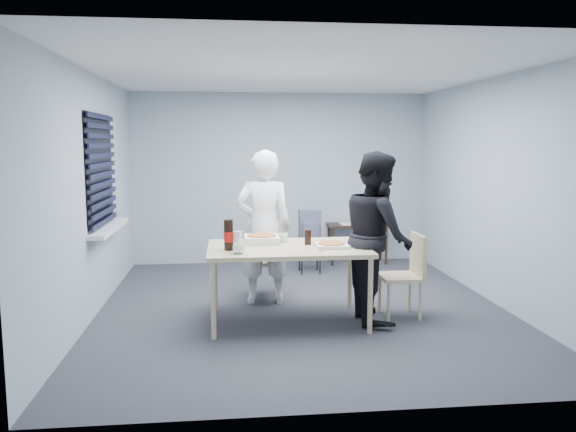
{
  "coord_description": "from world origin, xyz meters",
  "views": [
    {
      "loc": [
        -0.82,
        -6.1,
        1.85
      ],
      "look_at": [
        -0.14,
        0.1,
        1.03
      ],
      "focal_mm": 35.0,
      "sensor_mm": 36.0,
      "label": 1
    }
  ],
  "objects": [
    {
      "name": "pizza_box_a",
      "position": [
        -0.46,
        -0.24,
        0.84
      ],
      "size": [
        0.36,
        0.36,
        0.09
      ],
      "rotation": [
        0.0,
        0.0,
        -0.24
      ],
      "color": "white",
      "rests_on": "dining_table"
    },
    {
      "name": "mug_a",
      "position": [
        -0.71,
        -0.79,
        0.84
      ],
      "size": [
        0.17,
        0.17,
        0.1
      ],
      "primitive_type": "imported",
      "rotation": [
        0.0,
        0.0,
        0.52
      ],
      "color": "white",
      "rests_on": "dining_table"
    },
    {
      "name": "person_black",
      "position": [
        0.73,
        -0.49,
        0.89
      ],
      "size": [
        0.47,
        0.86,
        1.77
      ],
      "primitive_type": "imported",
      "rotation": [
        0.0,
        0.0,
        1.57
      ],
      "color": "black",
      "rests_on": "ground"
    },
    {
      "name": "black_box",
      "position": [
        1.39,
        2.32,
        0.64
      ],
      "size": [
        0.14,
        0.11,
        0.05
      ],
      "primitive_type": "cube",
      "rotation": [
        0.0,
        0.0,
        -0.2
      ],
      "color": "black",
      "rests_on": "side_table"
    },
    {
      "name": "soda_bottle",
      "position": [
        -0.81,
        -0.59,
        0.94
      ],
      "size": [
        0.1,
        0.1,
        0.3
      ],
      "rotation": [
        0.0,
        0.0,
        0.02
      ],
      "color": "black",
      "rests_on": "dining_table"
    },
    {
      "name": "papers",
      "position": [
        1.02,
        2.27,
        0.61
      ],
      "size": [
        0.34,
        0.38,
        0.01
      ],
      "primitive_type": "cube",
      "rotation": [
        0.0,
        0.0,
        0.42
      ],
      "color": "white",
      "rests_on": "side_table"
    },
    {
      "name": "stool",
      "position": [
        0.34,
        1.7,
        0.36
      ],
      "size": [
        0.34,
        0.34,
        0.47
      ],
      "color": "black",
      "rests_on": "ground"
    },
    {
      "name": "rubber_band",
      "position": [
        0.1,
        -0.76,
        0.8
      ],
      "size": [
        0.05,
        0.05,
        0.0
      ],
      "primitive_type": "torus",
      "rotation": [
        0.0,
        0.0,
        -0.04
      ],
      "color": "red",
      "rests_on": "dining_table"
    },
    {
      "name": "side_table",
      "position": [
        1.17,
        2.28,
        0.53
      ],
      "size": [
        0.91,
        0.41,
        0.61
      ],
      "color": "#331F18",
      "rests_on": "ground"
    },
    {
      "name": "person_white",
      "position": [
        -0.41,
        0.26,
        0.89
      ],
      "size": [
        0.65,
        0.42,
        1.77
      ],
      "primitive_type": "imported",
      "rotation": [
        0.0,
        0.0,
        3.14
      ],
      "color": "white",
      "rests_on": "ground"
    },
    {
      "name": "pizza_box_b",
      "position": [
        0.23,
        -0.55,
        0.82
      ],
      "size": [
        0.33,
        0.33,
        0.05
      ],
      "rotation": [
        0.0,
        0.0,
        0.21
      ],
      "color": "white",
      "rests_on": "dining_table"
    },
    {
      "name": "backpack",
      "position": [
        0.34,
        1.69,
        0.68
      ],
      "size": [
        0.31,
        0.22,
        0.43
      ],
      "rotation": [
        0.0,
        0.0,
        -0.09
      ],
      "color": "slate",
      "rests_on": "stool"
    },
    {
      "name": "cola_glass",
      "position": [
        0.01,
        -0.38,
        0.87
      ],
      "size": [
        0.08,
        0.08,
        0.16
      ],
      "primitive_type": "cylinder",
      "rotation": [
        0.0,
        0.0,
        0.16
      ],
      "color": "black",
      "rests_on": "dining_table"
    },
    {
      "name": "chair_far",
      "position": [
        -0.36,
        0.6,
        0.51
      ],
      "size": [
        0.42,
        0.42,
        0.89
      ],
      "color": "#CBB98A",
      "rests_on": "ground"
    },
    {
      "name": "room",
      "position": [
        -2.2,
        0.4,
        1.44
      ],
      "size": [
        5.0,
        5.0,
        5.0
      ],
      "color": "#2D2D31",
      "rests_on": "ground"
    },
    {
      "name": "mug_b",
      "position": [
        -0.23,
        -0.23,
        0.84
      ],
      "size": [
        0.1,
        0.1,
        0.09
      ],
      "primitive_type": "imported",
      "color": "white",
      "rests_on": "dining_table"
    },
    {
      "name": "dining_table",
      "position": [
        -0.21,
        -0.47,
        0.74
      ],
      "size": [
        1.63,
        1.03,
        0.79
      ],
      "color": "#CBB98A",
      "rests_on": "ground"
    },
    {
      "name": "chair_right",
      "position": [
        1.09,
        -0.43,
        0.51
      ],
      "size": [
        0.42,
        0.42,
        0.89
      ],
      "color": "#CBB98A",
      "rests_on": "ground"
    },
    {
      "name": "plastic_cups",
      "position": [
        -0.72,
        -0.63,
        0.89
      ],
      "size": [
        0.09,
        0.09,
        0.19
      ],
      "primitive_type": "cylinder",
      "rotation": [
        0.0,
        0.0,
        0.15
      ],
      "color": "silver",
      "rests_on": "dining_table"
    }
  ]
}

